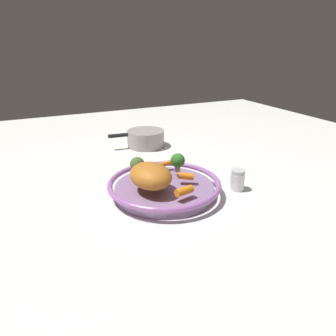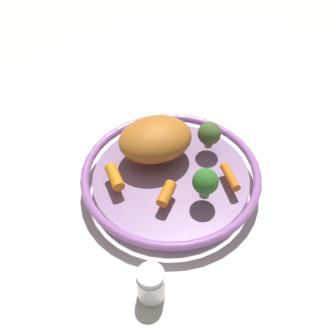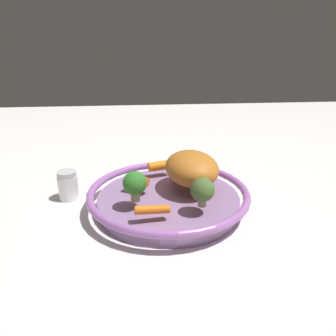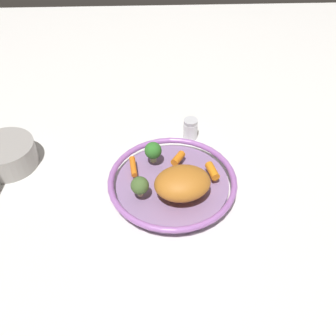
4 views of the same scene
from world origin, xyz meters
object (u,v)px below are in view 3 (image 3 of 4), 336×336
Objects in this scene: broccoli_floret_mid at (135,184)px; baby_carrot_near_rim at (159,166)px; roast_chicken_piece at (192,168)px; baby_carrot_back at (138,181)px; baby_carrot_center at (152,210)px; broccoli_floret_large at (202,190)px; salt_shaker at (68,185)px; serving_bowl at (168,198)px.

baby_carrot_near_rim is at bearing 69.48° from broccoli_floret_mid.
roast_chicken_piece is 0.12m from baby_carrot_back.
roast_chicken_piece reaches higher than baby_carrot_center.
baby_carrot_back and baby_carrot_near_rim have the same top height.
broccoli_floret_large is at bearing -88.83° from roast_chicken_piece.
baby_carrot_center is 0.24m from salt_shaker.
salt_shaker is (-0.15, 0.11, -0.05)m from broccoli_floret_mid.
broccoli_floret_large is (0.12, -0.10, 0.02)m from baby_carrot_back.
baby_carrot_center is 0.10m from broccoli_floret_large.
baby_carrot_back is at bearing 85.69° from broccoli_floret_mid.
broccoli_floret_mid is at bearing -144.68° from serving_bowl.
roast_chicken_piece is 0.28m from salt_shaker.
roast_chicken_piece reaches higher than baby_carrot_near_rim.
broccoli_floret_mid is at bearing 118.71° from baby_carrot_center.
roast_chicken_piece reaches higher than salt_shaker.
baby_carrot_near_rim reaches higher than salt_shaker.
baby_carrot_back is at bearing 101.47° from baby_carrot_center.
salt_shaker is at bearing 142.93° from broccoli_floret_mid.
serving_bowl is at bearing 35.32° from broccoli_floret_mid.
roast_chicken_piece is 2.25× the size of baby_carrot_center.
baby_carrot_back is 0.78× the size of broccoli_floret_mid.
roast_chicken_piece reaches higher than baby_carrot_back.
baby_carrot_near_rim is 0.79× the size of salt_shaker.
broccoli_floret_large is at bearing -40.49° from baby_carrot_back.
baby_carrot_near_rim is 0.21m from salt_shaker.
baby_carrot_back is (-0.11, -0.00, -0.02)m from roast_chicken_piece.
serving_bowl is 6.12× the size of broccoli_floret_large.
serving_bowl is 2.41× the size of roast_chicken_piece.
broccoli_floret_mid is 0.19m from salt_shaker.
baby_carrot_center is 1.13× the size of broccoli_floret_large.
baby_carrot_back is at bearing -121.15° from baby_carrot_near_rim.
baby_carrot_center is at bearing -126.29° from roast_chicken_piece.
broccoli_floret_mid is at bearing -149.72° from roast_chicken_piece.
broccoli_floret_large is (0.09, 0.02, 0.02)m from baby_carrot_center.
broccoli_floret_mid reaches higher than baby_carrot_center.
roast_chicken_piece is at bearing 53.71° from baby_carrot_center.
serving_bowl is at bearing 69.11° from baby_carrot_center.
broccoli_floret_large reaches higher than baby_carrot_near_rim.
roast_chicken_piece is at bearing 1.88° from baby_carrot_back.
baby_carrot_back is at bearing 139.51° from broccoli_floret_large.
baby_carrot_near_rim reaches higher than serving_bowl.
serving_bowl is 5.11× the size of salt_shaker.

